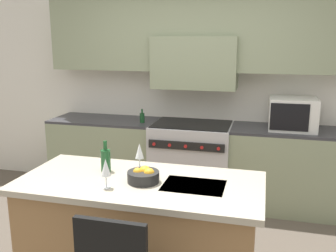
{
  "coord_description": "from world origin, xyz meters",
  "views": [
    {
      "loc": [
        0.81,
        -2.49,
        1.9
      ],
      "look_at": [
        -0.02,
        0.71,
        1.15
      ],
      "focal_mm": 40.0,
      "sensor_mm": 36.0,
      "label": 1
    }
  ],
  "objects": [
    {
      "name": "back_cabinetry",
      "position": [
        0.0,
        2.0,
        1.6
      ],
      "size": [
        10.0,
        0.46,
        2.7
      ],
      "color": "silver",
      "rests_on": "ground_plane"
    },
    {
      "name": "kitchen_island",
      "position": [
        -0.05,
        -0.02,
        0.45
      ],
      "size": [
        1.81,
        0.85,
        0.9
      ],
      "color": "olive",
      "rests_on": "ground_plane"
    },
    {
      "name": "oil_bottle_on_counter",
      "position": [
        -0.6,
        1.67,
        1.0
      ],
      "size": [
        0.06,
        0.06,
        0.16
      ],
      "color": "#194723",
      "rests_on": "back_counter"
    },
    {
      "name": "fruit_bowl",
      "position": [
        -0.01,
        -0.05,
        0.94
      ],
      "size": [
        0.23,
        0.23,
        0.11
      ],
      "color": "black",
      "rests_on": "kitchen_island"
    },
    {
      "name": "wine_bottle",
      "position": [
        -0.37,
        0.1,
        0.99
      ],
      "size": [
        0.08,
        0.08,
        0.25
      ],
      "color": "#194723",
      "rests_on": "kitchen_island"
    },
    {
      "name": "wine_glass_near",
      "position": [
        -0.22,
        -0.23,
        1.04
      ],
      "size": [
        0.07,
        0.07,
        0.21
      ],
      "color": "white",
      "rests_on": "kitchen_island"
    },
    {
      "name": "range_stove",
      "position": [
        -0.0,
        1.73,
        0.48
      ],
      "size": [
        0.93,
        0.7,
        0.95
      ],
      "color": "#B7B7BC",
      "rests_on": "ground_plane"
    },
    {
      "name": "back_counter",
      "position": [
        0.0,
        1.75,
        0.47
      ],
      "size": [
        3.55,
        0.62,
        0.94
      ],
      "color": "gray",
      "rests_on": "ground_plane"
    },
    {
      "name": "microwave",
      "position": [
        1.12,
        1.75,
        1.12
      ],
      "size": [
        0.5,
        0.42,
        0.35
      ],
      "color": "silver",
      "rests_on": "back_counter"
    },
    {
      "name": "wine_glass_far",
      "position": [
        -0.13,
        0.21,
        1.04
      ],
      "size": [
        0.07,
        0.07,
        0.21
      ],
      "color": "white",
      "rests_on": "kitchen_island"
    }
  ]
}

